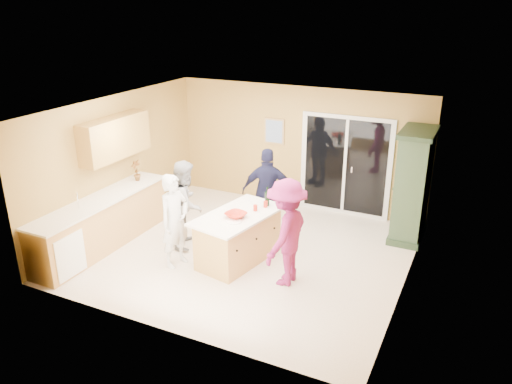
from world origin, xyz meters
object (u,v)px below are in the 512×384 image
at_px(woman_grey, 186,204).
at_px(woman_magenta, 286,233).
at_px(kitchen_island, 238,239).
at_px(green_hutch, 413,187).
at_px(woman_white, 175,221).
at_px(woman_navy, 268,192).

distance_m(woman_grey, woman_magenta, 2.18).
distance_m(kitchen_island, green_hutch, 3.38).
xyz_separation_m(green_hutch, woman_magenta, (-1.48, -2.51, -0.15)).
distance_m(woman_white, woman_navy, 2.02).
bearing_deg(woman_magenta, green_hutch, 151.69).
bearing_deg(woman_navy, woman_grey, 24.55).
relative_size(kitchen_island, woman_magenta, 1.04).
relative_size(woman_white, woman_navy, 0.96).
bearing_deg(green_hutch, kitchen_island, -138.36).
bearing_deg(woman_navy, woman_white, 44.51).
height_order(green_hutch, woman_white, green_hutch).
xyz_separation_m(woman_grey, woman_magenta, (2.13, -0.46, 0.06)).
height_order(kitchen_island, woman_grey, woman_grey).
height_order(green_hutch, woman_magenta, green_hutch).
height_order(woman_white, woman_navy, woman_navy).
relative_size(woman_white, woman_grey, 1.01).
distance_m(woman_navy, woman_magenta, 1.85).
bearing_deg(woman_white, woman_grey, 30.49).
height_order(woman_navy, woman_magenta, woman_magenta).
distance_m(kitchen_island, woman_grey, 1.21).
distance_m(kitchen_island, woman_white, 1.13).
relative_size(green_hutch, woman_white, 1.29).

